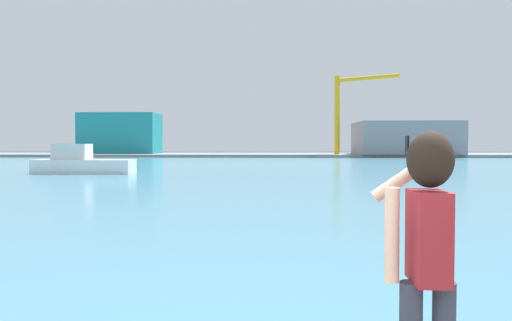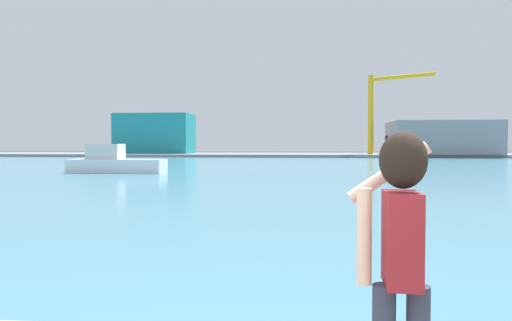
% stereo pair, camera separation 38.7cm
% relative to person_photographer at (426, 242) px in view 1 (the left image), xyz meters
% --- Properties ---
extents(ground_plane, '(220.00, 220.00, 0.00)m').
position_rel_person_photographer_xyz_m(ground_plane, '(-0.78, 49.33, -1.72)').
color(ground_plane, '#334751').
extents(harbor_water, '(140.00, 100.00, 0.02)m').
position_rel_person_photographer_xyz_m(harbor_water, '(-0.78, 51.33, -1.71)').
color(harbor_water, teal).
rests_on(harbor_water, ground_plane).
extents(far_shore_dock, '(140.00, 20.00, 0.49)m').
position_rel_person_photographer_xyz_m(far_shore_dock, '(-0.78, 91.33, -1.47)').
color(far_shore_dock, gray).
rests_on(far_shore_dock, ground_plane).
extents(person_photographer, '(0.52, 0.55, 1.74)m').
position_rel_person_photographer_xyz_m(person_photographer, '(0.00, 0.00, 0.00)').
color(person_photographer, '#2D3342').
rests_on(person_photographer, quay_promenade).
extents(boat_moored, '(7.62, 2.34, 2.31)m').
position_rel_person_photographer_xyz_m(boat_moored, '(-15.99, 34.90, -0.89)').
color(boat_moored, white).
rests_on(boat_moored, harbor_water).
extents(warehouse_left, '(14.59, 8.34, 7.78)m').
position_rel_person_photographer_xyz_m(warehouse_left, '(-30.88, 92.06, 2.67)').
color(warehouse_left, teal).
rests_on(warehouse_left, far_shore_dock).
extents(warehouse_right, '(17.54, 13.29, 5.82)m').
position_rel_person_photographer_xyz_m(warehouse_right, '(22.87, 87.62, 1.69)').
color(warehouse_right, gray).
rests_on(warehouse_right, far_shore_dock).
extents(port_crane, '(10.22, 7.03, 14.11)m').
position_rel_person_photographer_xyz_m(port_crane, '(11.79, 85.84, 7.60)').
color(port_crane, yellow).
rests_on(port_crane, far_shore_dock).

